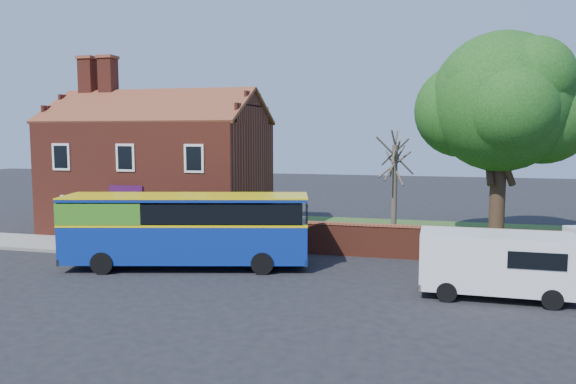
# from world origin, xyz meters

# --- Properties ---
(ground) EXTENTS (120.00, 120.00, 0.00)m
(ground) POSITION_xyz_m (0.00, 0.00, 0.00)
(ground) COLOR black
(ground) RESTS_ON ground
(pavement) EXTENTS (18.00, 3.50, 0.12)m
(pavement) POSITION_xyz_m (-7.00, 5.75, 0.06)
(pavement) COLOR gray
(pavement) RESTS_ON ground
(kerb) EXTENTS (18.00, 0.15, 0.14)m
(kerb) POSITION_xyz_m (-7.00, 4.00, 0.07)
(kerb) COLOR slate
(kerb) RESTS_ON ground
(grass_strip) EXTENTS (26.00, 12.00, 0.04)m
(grass_strip) POSITION_xyz_m (13.00, 13.00, 0.02)
(grass_strip) COLOR #426B28
(grass_strip) RESTS_ON ground
(shop_building) EXTENTS (12.30, 8.13, 10.50)m
(shop_building) POSITION_xyz_m (-7.02, 11.50, 3.41)
(shop_building) COLOR maroon
(shop_building) RESTS_ON ground
(boundary_wall) EXTENTS (22.00, 0.38, 1.60)m
(boundary_wall) POSITION_xyz_m (13.00, 7.00, 0.81)
(boundary_wall) COLOR maroon
(boundary_wall) RESTS_ON ground
(bus) EXTENTS (10.91, 5.18, 3.22)m
(bus) POSITION_xyz_m (-1.65, 2.75, 1.83)
(bus) COLOR navy
(bus) RESTS_ON ground
(van_near) EXTENTS (5.37, 2.27, 2.35)m
(van_near) POSITION_xyz_m (11.40, 1.39, 1.32)
(van_near) COLOR white
(van_near) RESTS_ON ground
(large_tree) EXTENTS (9.12, 7.22, 11.13)m
(large_tree) POSITION_xyz_m (12.51, 11.75, 7.28)
(large_tree) COLOR black
(large_tree) RESTS_ON ground
(bare_tree) EXTENTS (2.16, 2.58, 5.77)m
(bare_tree) POSITION_xyz_m (7.11, 10.81, 2.96)
(bare_tree) COLOR #4C4238
(bare_tree) RESTS_ON ground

